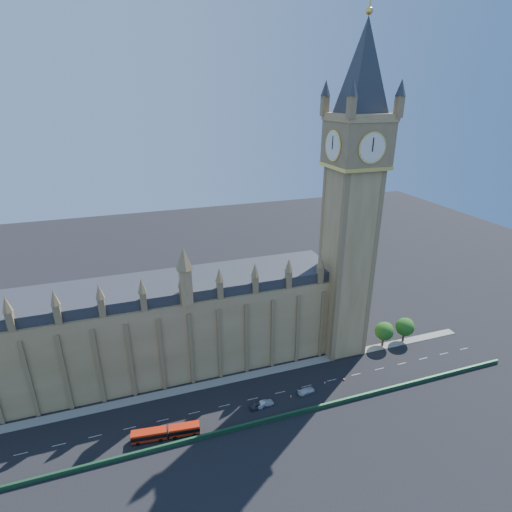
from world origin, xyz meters
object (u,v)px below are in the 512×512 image
object	(u,v)px
car_grey	(258,405)
car_white	(306,391)
car_silver	(265,403)
red_bus	(166,433)

from	to	relation	value
car_grey	car_white	bearing A→B (deg)	-89.09
car_grey	car_silver	size ratio (longest dim) A/B	1.01
red_bus	car_silver	xyz separation A→B (m)	(26.03, 2.29, -0.68)
car_grey	car_white	xyz separation A→B (m)	(14.38, 1.01, -0.07)
car_white	red_bus	bearing A→B (deg)	87.09
car_grey	car_silver	distance (m)	1.92
red_bus	car_white	distance (m)	38.64
red_bus	car_grey	size ratio (longest dim) A/B	3.49
car_silver	car_white	size ratio (longest dim) A/B	0.92
car_white	car_grey	bearing A→B (deg)	86.28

